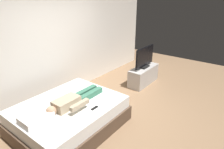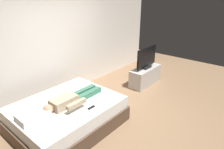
{
  "view_description": "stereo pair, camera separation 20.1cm",
  "coord_description": "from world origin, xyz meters",
  "px_view_note": "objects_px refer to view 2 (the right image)",
  "views": [
    {
      "loc": [
        -2.74,
        -2.06,
        2.45
      ],
      "look_at": [
        0.58,
        0.5,
        0.69
      ],
      "focal_mm": 31.04,
      "sensor_mm": 36.0,
      "label": 1
    },
    {
      "loc": [
        -2.61,
        -2.21,
        2.45
      ],
      "look_at": [
        0.58,
        0.5,
        0.69
      ],
      "focal_mm": 31.04,
      "sensor_mm": 36.0,
      "label": 2
    }
  ],
  "objects_px": {
    "pillow": "(33,116)",
    "tv": "(147,58)",
    "bed": "(68,115)",
    "remote": "(91,107)",
    "tv_stand": "(145,76)",
    "person": "(70,100)"
  },
  "relations": [
    {
      "from": "pillow",
      "to": "tv",
      "type": "xyz_separation_m",
      "value": [
        3.34,
        -0.12,
        0.18
      ]
    },
    {
      "from": "bed",
      "to": "remote",
      "type": "xyz_separation_m",
      "value": [
        0.18,
        -0.5,
        0.29
      ]
    },
    {
      "from": "remote",
      "to": "tv",
      "type": "relative_size",
      "value": 0.17
    },
    {
      "from": "pillow",
      "to": "tv_stand",
      "type": "height_order",
      "value": "pillow"
    },
    {
      "from": "tv",
      "to": "pillow",
      "type": "bearing_deg",
      "value": 177.9
    },
    {
      "from": "pillow",
      "to": "bed",
      "type": "bearing_deg",
      "value": 0.0
    },
    {
      "from": "person",
      "to": "bed",
      "type": "bearing_deg",
      "value": 107.65
    },
    {
      "from": "tv_stand",
      "to": "tv",
      "type": "distance_m",
      "value": 0.53
    },
    {
      "from": "tv_stand",
      "to": "remote",
      "type": "bearing_deg",
      "value": -171.49
    },
    {
      "from": "person",
      "to": "tv",
      "type": "bearing_deg",
      "value": -0.69
    },
    {
      "from": "pillow",
      "to": "tv_stand",
      "type": "relative_size",
      "value": 0.44
    },
    {
      "from": "bed",
      "to": "person",
      "type": "distance_m",
      "value": 0.37
    },
    {
      "from": "bed",
      "to": "pillow",
      "type": "height_order",
      "value": "pillow"
    },
    {
      "from": "pillow",
      "to": "tv_stand",
      "type": "distance_m",
      "value": 3.36
    },
    {
      "from": "tv",
      "to": "person",
      "type": "bearing_deg",
      "value": 179.31
    },
    {
      "from": "bed",
      "to": "tv",
      "type": "xyz_separation_m",
      "value": [
        2.67,
        -0.12,
        0.52
      ]
    },
    {
      "from": "bed",
      "to": "remote",
      "type": "distance_m",
      "value": 0.6
    },
    {
      "from": "pillow",
      "to": "person",
      "type": "relative_size",
      "value": 0.38
    },
    {
      "from": "bed",
      "to": "tv",
      "type": "distance_m",
      "value": 2.73
    },
    {
      "from": "pillow",
      "to": "person",
      "type": "bearing_deg",
      "value": -7.43
    },
    {
      "from": "person",
      "to": "remote",
      "type": "distance_m",
      "value": 0.44
    },
    {
      "from": "tv",
      "to": "remote",
      "type": "bearing_deg",
      "value": -171.49
    }
  ]
}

